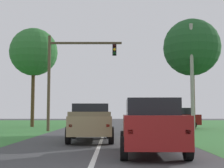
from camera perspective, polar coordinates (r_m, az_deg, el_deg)
ground_plane at (r=17.52m, az=-2.11°, el=-9.74°), size 120.00×120.00×0.00m
red_suv_near at (r=11.54m, az=6.59°, el=-7.12°), size 2.26×4.87×1.91m
pickup_truck_lead at (r=16.60m, az=-4.03°, el=-6.64°), size 2.36×5.57×1.87m
traffic_light at (r=26.01m, az=-8.10°, el=2.63°), size 5.88×0.40×7.58m
keep_moving_sign at (r=25.67m, az=9.99°, el=-4.54°), size 0.60×0.09×2.55m
oak_tree_right at (r=29.26m, az=13.54°, el=6.21°), size 4.94×4.94×9.57m
crossing_suv_far at (r=30.64m, az=11.01°, el=-5.82°), size 4.25×2.10×1.87m
utility_pole_right at (r=26.77m, az=13.60°, el=1.27°), size 0.28×0.28×8.64m
extra_tree_1 at (r=34.67m, az=-13.82°, el=5.44°), size 4.91×4.91×10.15m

